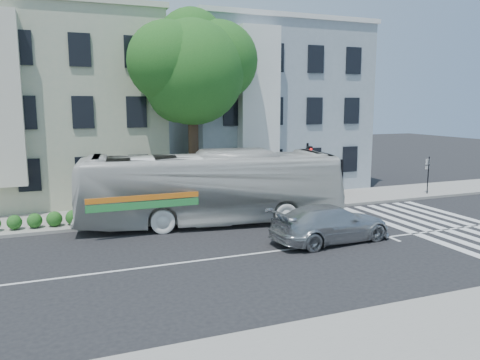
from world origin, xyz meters
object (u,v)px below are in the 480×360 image
sedan (331,223)px  fire_hydrant (340,192)px  bus (211,187)px  traffic_signal (308,167)px

sedan → fire_hydrant: 9.02m
bus → fire_hydrant: 9.49m
sedan → traffic_signal: (2.00, 5.54, 1.62)m
bus → sedan: bearing=-133.9°
sedan → fire_hydrant: size_ratio=8.19×
traffic_signal → fire_hydrant: 4.18m
bus → fire_hydrant: size_ratio=19.43×
traffic_signal → fire_hydrant: size_ratio=5.63×
fire_hydrant → bus: bearing=-164.5°
bus → sedan: bus is taller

